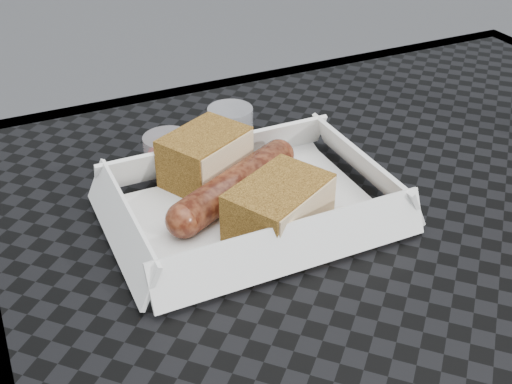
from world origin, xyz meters
The scene contains 9 objects.
patio_table centered at (0.00, 0.00, 0.67)m, with size 0.80×0.80×0.74m.
food_tray centered at (-0.15, 0.10, 0.75)m, with size 0.22×0.15×0.00m, color white.
bratwurst centered at (-0.16, 0.13, 0.76)m, with size 0.15×0.10×0.03m.
bread_near centered at (-0.17, 0.17, 0.77)m, with size 0.08×0.06×0.05m, color brown.
bread_far centered at (-0.14, 0.07, 0.77)m, with size 0.09×0.06×0.04m, color brown.
veg_garnish centered at (-0.09, 0.05, 0.75)m, with size 0.03×0.03×0.00m.
napkin centered at (-0.11, 0.15, 0.75)m, with size 0.12×0.12×0.00m, color white.
condiment_cup_sauce centered at (-0.19, 0.22, 0.76)m, with size 0.05×0.05×0.03m, color maroon.
condiment_cup_empty centered at (-0.11, 0.26, 0.76)m, with size 0.05×0.05×0.03m, color silver.
Camera 1 is at (-0.35, -0.33, 1.08)m, focal length 45.00 mm.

